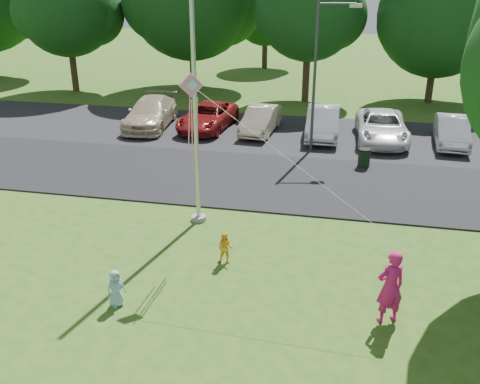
% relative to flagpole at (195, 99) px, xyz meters
% --- Properties ---
extents(ground, '(120.00, 120.00, 0.00)m').
position_rel_flagpole_xyz_m(ground, '(3.50, -5.00, -4.17)').
color(ground, '#2F5917').
rests_on(ground, ground).
extents(park_road, '(60.00, 6.00, 0.06)m').
position_rel_flagpole_xyz_m(park_road, '(3.50, 4.00, -4.14)').
color(park_road, black).
rests_on(park_road, ground).
extents(parking_strip, '(42.00, 7.00, 0.06)m').
position_rel_flagpole_xyz_m(parking_strip, '(3.50, 10.50, -4.14)').
color(parking_strip, black).
rests_on(parking_strip, ground).
extents(flagpole, '(0.50, 0.50, 10.00)m').
position_rel_flagpole_xyz_m(flagpole, '(0.00, 0.00, 0.00)').
color(flagpole, '#B7BABF').
rests_on(flagpole, ground).
extents(street_lamp, '(1.86, 0.53, 6.66)m').
position_rel_flagpole_xyz_m(street_lamp, '(3.37, 8.05, -0.16)').
color(street_lamp, '#3F3F44').
rests_on(street_lamp, ground).
extents(trash_can, '(0.54, 0.54, 0.85)m').
position_rel_flagpole_xyz_m(trash_can, '(5.49, 6.33, -3.74)').
color(trash_can, black).
rests_on(trash_can, ground).
extents(tree_row, '(64.35, 11.94, 10.88)m').
position_rel_flagpole_xyz_m(tree_row, '(5.09, 19.23, 1.55)').
color(tree_row, '#332316').
rests_on(tree_row, ground).
extents(horizon_trees, '(77.46, 7.20, 7.02)m').
position_rel_flagpole_xyz_m(horizon_trees, '(7.56, 28.88, 0.14)').
color(horizon_trees, '#332316').
rests_on(horizon_trees, ground).
extents(parked_cars, '(20.08, 5.28, 1.48)m').
position_rel_flagpole_xyz_m(parked_cars, '(2.35, 10.36, -3.41)').
color(parked_cars, '#C6B793').
rests_on(parked_cars, ground).
extents(woman, '(0.84, 0.73, 1.94)m').
position_rel_flagpole_xyz_m(woman, '(5.98, -4.44, -3.20)').
color(woman, '#C31A69').
rests_on(woman, ground).
extents(child_yellow, '(0.48, 0.37, 0.98)m').
position_rel_flagpole_xyz_m(child_yellow, '(1.53, -2.58, -3.68)').
color(child_yellow, yellow).
rests_on(child_yellow, ground).
extents(child_blue, '(0.56, 0.59, 1.01)m').
position_rel_flagpole_xyz_m(child_blue, '(-0.69, -5.17, -3.66)').
color(child_blue, '#85AECC').
rests_on(child_blue, ground).
extents(kite, '(5.71, 2.46, 3.21)m').
position_rel_flagpole_xyz_m(kite, '(0.70, -2.31, 0.45)').
color(kite, pink).
rests_on(kite, ground).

